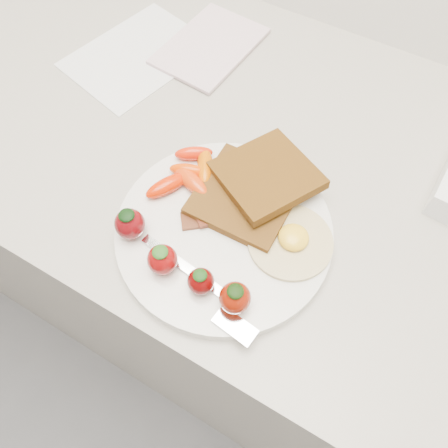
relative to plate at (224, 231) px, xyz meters
The scene contains 11 objects.
counter 0.48m from the plate, 89.83° to the left, with size 2.00×0.60×0.90m, color gray.
plate is the anchor object (origin of this frame).
toast_lower 0.05m from the plate, 87.16° to the left, with size 0.12×0.12×0.01m, color #4E2C14.
toast_upper 0.09m from the plate, 80.29° to the left, with size 0.11×0.11×0.01m, color black.
fried_egg 0.08m from the plate, 16.21° to the left, with size 0.12×0.12×0.02m.
bacon_strips 0.02m from the plate, 98.69° to the left, with size 0.11×0.11×0.01m.
baby_carrots 0.09m from the plate, 150.82° to the left, with size 0.08×0.11×0.02m.
strawberries 0.08m from the plate, 103.94° to the right, with size 0.19×0.05×0.04m.
fork 0.09m from the plate, 74.35° to the right, with size 0.17×0.06×0.00m.
paper_sheet 0.36m from the plate, 142.89° to the left, with size 0.16×0.22×0.00m, color silver.
notepad 0.35m from the plate, 123.70° to the left, with size 0.12×0.18×0.01m, color beige.
Camera 1 is at (0.13, 1.33, 1.39)m, focal length 35.00 mm.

